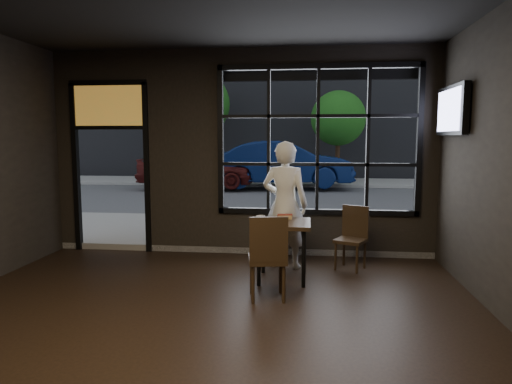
# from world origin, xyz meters

# --- Properties ---
(floor) EXTENTS (6.00, 7.00, 0.02)m
(floor) POSITION_xyz_m (0.00, 0.00, -0.01)
(floor) COLOR black
(floor) RESTS_ON ground
(window_frame) EXTENTS (3.06, 0.12, 2.28)m
(window_frame) POSITION_xyz_m (1.20, 3.50, 1.80)
(window_frame) COLOR black
(window_frame) RESTS_ON ground
(stained_transom) EXTENTS (1.20, 0.06, 0.70)m
(stained_transom) POSITION_xyz_m (-2.10, 3.50, 2.35)
(stained_transom) COLOR orange
(stained_transom) RESTS_ON ground
(street_asphalt) EXTENTS (60.00, 41.00, 0.04)m
(street_asphalt) POSITION_xyz_m (0.00, 24.00, -0.02)
(street_asphalt) COLOR #545456
(street_asphalt) RESTS_ON ground
(building_across) EXTENTS (28.00, 12.00, 15.00)m
(building_across) POSITION_xyz_m (0.00, 23.00, 7.50)
(building_across) COLOR #5B5956
(building_across) RESTS_ON ground
(cafe_table) EXTENTS (0.71, 0.71, 0.77)m
(cafe_table) POSITION_xyz_m (0.74, 2.23, 0.39)
(cafe_table) COLOR black
(cafe_table) RESTS_ON floor
(chair_near) EXTENTS (0.49, 0.49, 0.98)m
(chair_near) POSITION_xyz_m (0.61, 1.52, 0.49)
(chair_near) COLOR black
(chair_near) RESTS_ON floor
(chair_window) EXTENTS (0.51, 0.51, 0.88)m
(chair_window) POSITION_xyz_m (1.66, 2.81, 0.44)
(chair_window) COLOR black
(chair_window) RESTS_ON floor
(man) EXTENTS (0.73, 0.55, 1.80)m
(man) POSITION_xyz_m (0.74, 2.84, 0.90)
(man) COLOR silver
(man) RESTS_ON floor
(hotdog) EXTENTS (0.21, 0.11, 0.06)m
(hotdog) POSITION_xyz_m (0.76, 2.42, 0.80)
(hotdog) COLOR tan
(hotdog) RESTS_ON cafe_table
(cup) EXTENTS (0.15, 0.15, 0.10)m
(cup) POSITION_xyz_m (0.47, 2.10, 0.82)
(cup) COLOR silver
(cup) RESTS_ON cafe_table
(tv) EXTENTS (0.12, 1.10, 0.64)m
(tv) POSITION_xyz_m (2.93, 2.77, 2.20)
(tv) COLOR black
(tv) RESTS_ON wall_right
(navy_car) EXTENTS (5.14, 2.32, 1.64)m
(navy_car) POSITION_xyz_m (0.13, 12.73, 0.92)
(navy_car) COLOR #081741
(navy_car) RESTS_ON street_asphalt
(maroon_car) EXTENTS (4.20, 1.88, 1.40)m
(maroon_car) POSITION_xyz_m (-2.86, 12.27, 0.80)
(maroon_car) COLOR #491311
(maroon_car) RESTS_ON street_asphalt
(tree_left) EXTENTS (2.65, 2.65, 4.52)m
(tree_left) POSITION_xyz_m (-3.40, 14.69, 3.18)
(tree_left) COLOR #332114
(tree_left) RESTS_ON street_asphalt
(tree_right) EXTENTS (2.16, 2.16, 3.69)m
(tree_right) POSITION_xyz_m (2.24, 14.88, 2.60)
(tree_right) COLOR #332114
(tree_right) RESTS_ON street_asphalt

